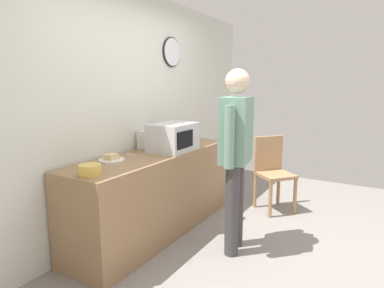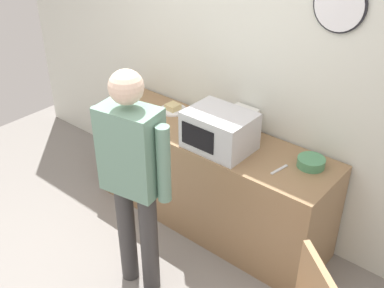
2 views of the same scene
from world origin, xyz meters
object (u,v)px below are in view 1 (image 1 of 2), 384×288
object	(u,v)px
spoon_utensil	(131,155)
wooden_chair	(272,169)
toaster	(149,139)
fork_utensil	(195,143)
microwave	(173,137)
person_standing	(236,148)
salad_bowl	(90,170)
sandwich_plate	(111,159)
cereal_bowl	(188,138)

from	to	relation	value
spoon_utensil	wooden_chair	distance (m)	1.88
spoon_utensil	wooden_chair	size ratio (longest dim) A/B	0.18
toaster	fork_utensil	bearing A→B (deg)	-28.73
microwave	person_standing	distance (m)	0.80
toaster	fork_utensil	xyz separation A→B (m)	(0.53, -0.29, -0.10)
salad_bowl	toaster	distance (m)	1.18
microwave	fork_utensil	size ratio (longest dim) A/B	2.94
toaster	microwave	bearing A→B (deg)	-88.12
fork_utensil	wooden_chair	distance (m)	1.07
spoon_utensil	person_standing	world-z (taller)	person_standing
sandwich_plate	wooden_chair	world-z (taller)	sandwich_plate
sandwich_plate	wooden_chair	distance (m)	2.12
person_standing	wooden_chair	bearing A→B (deg)	1.13
cereal_bowl	spoon_utensil	size ratio (longest dim) A/B	1.19
salad_bowl	cereal_bowl	bearing A→B (deg)	6.16
cereal_bowl	toaster	distance (m)	0.69
cereal_bowl	toaster	xyz separation A→B (m)	(-0.68, 0.10, 0.07)
toaster	wooden_chair	xyz separation A→B (m)	(1.14, -1.09, -0.46)
cereal_bowl	toaster	bearing A→B (deg)	171.38
salad_bowl	spoon_utensil	size ratio (longest dim) A/B	1.04
cereal_bowl	fork_utensil	size ratio (longest dim) A/B	1.19
salad_bowl	spoon_utensil	xyz separation A→B (m)	(0.73, 0.21, -0.04)
cereal_bowl	person_standing	world-z (taller)	person_standing
salad_bowl	person_standing	distance (m)	1.31
salad_bowl	person_standing	bearing A→B (deg)	-38.35
sandwich_plate	person_standing	xyz separation A→B (m)	(0.57, -1.03, 0.11)
person_standing	microwave	bearing A→B (deg)	81.02
fork_utensil	spoon_utensil	distance (m)	0.96
sandwich_plate	toaster	xyz separation A→B (m)	(0.68, 0.08, 0.08)
toaster	person_standing	distance (m)	1.12
microwave	fork_utensil	world-z (taller)	microwave
salad_bowl	spoon_utensil	bearing A→B (deg)	15.90
salad_bowl	cereal_bowl	world-z (taller)	salad_bowl
sandwich_plate	toaster	bearing A→B (deg)	7.08
sandwich_plate	spoon_utensil	bearing A→B (deg)	-1.48
microwave	cereal_bowl	world-z (taller)	microwave
microwave	salad_bowl	bearing A→B (deg)	178.92
salad_bowl	toaster	size ratio (longest dim) A/B	0.80
wooden_chair	salad_bowl	bearing A→B (deg)	160.98
toaster	spoon_utensil	bearing A→B (deg)	-167.39
microwave	wooden_chair	xyz separation A→B (m)	(1.13, -0.76, -0.51)
salad_bowl	spoon_utensil	distance (m)	0.76
microwave	spoon_utensil	size ratio (longest dim) A/B	2.94
spoon_utensil	person_standing	bearing A→B (deg)	-73.79
toaster	fork_utensil	world-z (taller)	toaster
sandwich_plate	spoon_utensil	world-z (taller)	sandwich_plate
sandwich_plate	toaster	world-z (taller)	toaster
cereal_bowl	wooden_chair	xyz separation A→B (m)	(0.46, -0.98, -0.40)
salad_bowl	fork_utensil	world-z (taller)	salad_bowl
fork_utensil	person_standing	size ratio (longest dim) A/B	0.10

